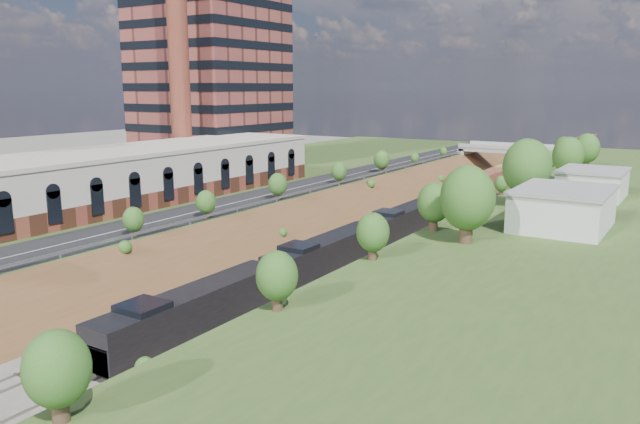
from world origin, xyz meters
The scene contains 16 objects.
platform_left centered at (-33.00, 60.00, 2.50)m, with size 44.00×180.00×5.00m, color #395623.
embankment_left centered at (-11.00, 60.00, 0.00)m, with size 7.07×180.00×7.07m, color brown.
embankment_right centered at (11.00, 60.00, 0.00)m, with size 7.07×180.00×7.07m, color brown.
rail_left_track centered at (-2.60, 60.00, 0.09)m, with size 1.58×180.00×0.18m, color gray.
rail_right_track centered at (2.60, 60.00, 0.09)m, with size 1.58×180.00×0.18m, color gray.
road centered at (-15.50, 60.00, 5.05)m, with size 8.00×180.00×0.10m, color black.
guardrail centered at (-11.40, 59.80, 5.55)m, with size 0.10×171.00×0.70m.
commercial_building centered at (-28.00, 38.00, 8.51)m, with size 14.30×62.30×7.00m.
highrise_tower centered at (-44.00, 72.00, 32.88)m, with size 22.00×22.00×53.90m.
smokestack centered at (-36.00, 56.00, 25.00)m, with size 3.20×3.20×40.00m, color brown.
overpass centered at (0.00, 122.00, 4.92)m, with size 24.50×8.30×7.40m.
white_building_near centered at (23.50, 52.00, 7.00)m, with size 9.00×12.00×4.00m, color silver.
white_building_far centered at (23.00, 74.00, 6.80)m, with size 8.00×10.00×3.60m, color silver.
tree_right_large centered at (17.00, 40.00, 9.38)m, with size 5.25×5.25×7.61m.
tree_left_crest centered at (-11.80, 20.00, 7.04)m, with size 2.45×2.45×3.55m.
freight_train centered at (2.60, 108.97, 2.72)m, with size 3.20×196.36×4.74m.
Camera 1 is at (36.30, -17.27, 19.94)m, focal length 35.00 mm.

